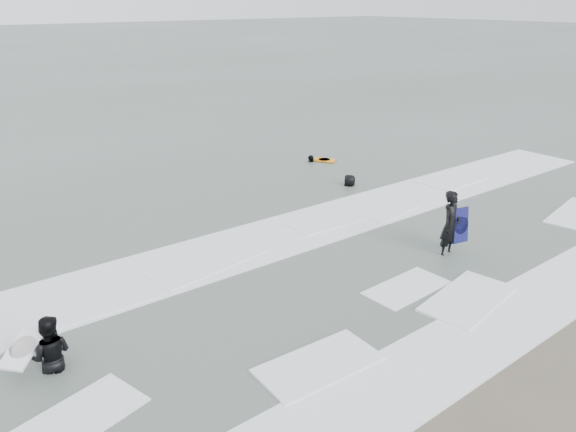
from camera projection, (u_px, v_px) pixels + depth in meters
ground at (436, 335)px, 11.55m from camera, size 320.00×320.00×0.00m
surfer_centre at (447, 255)px, 15.13m from camera, size 0.73×0.53×1.85m
surfer_wading at (53, 369)px, 10.49m from camera, size 1.01×0.92×1.67m
surfer_right_near at (311, 163)px, 23.62m from camera, size 0.95×0.74×1.50m
surfer_right_far at (349, 187)px, 20.64m from camera, size 0.94×0.86×1.62m
surf_foam at (319, 269)px, 14.26m from camera, size 30.03×9.06×0.09m
bodyboards at (301, 219)px, 16.27m from camera, size 14.71×9.77×1.25m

